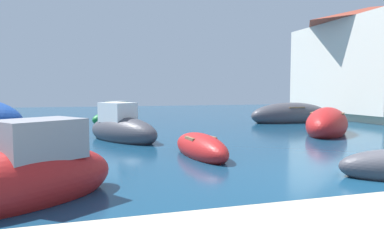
{
  "coord_description": "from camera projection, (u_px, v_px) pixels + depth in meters",
  "views": [
    {
      "loc": [
        -6.52,
        -6.3,
        2.03
      ],
      "look_at": [
        -1.99,
        9.05,
        0.81
      ],
      "focal_mm": 33.68,
      "sensor_mm": 36.0,
      "label": 1
    }
  ],
  "objects": [
    {
      "name": "moored_boat_5",
      "position": [
        201.0,
        148.0,
        11.08
      ],
      "size": [
        1.3,
        3.36,
        0.91
      ],
      "rotation": [
        0.0,
        0.0,
        4.8
      ],
      "color": "#B21E1E",
      "rests_on": "ground"
    },
    {
      "name": "moored_boat_7",
      "position": [
        114.0,
        117.0,
        22.09
      ],
      "size": [
        3.15,
        2.61,
        1.58
      ],
      "rotation": [
        0.0,
        0.0,
        3.72
      ],
      "color": "#197233",
      "rests_on": "ground"
    },
    {
      "name": "moored_boat_6",
      "position": [
        291.0,
        115.0,
        22.71
      ],
      "size": [
        5.49,
        1.89,
        1.62
      ],
      "rotation": [
        0.0,
        0.0,
        3.16
      ],
      "color": "#3F3F47",
      "rests_on": "ground"
    },
    {
      "name": "moored_boat_0",
      "position": [
        327.0,
        124.0,
        16.71
      ],
      "size": [
        4.48,
        4.62,
        1.6
      ],
      "rotation": [
        0.0,
        0.0,
        0.82
      ],
      "color": "#B21E1E",
      "rests_on": "ground"
    },
    {
      "name": "waterfront_building_annex",
      "position": [
        368.0,
        59.0,
        25.8
      ],
      "size": [
        6.96,
        10.41,
        7.43
      ],
      "color": "silver",
      "rests_on": "quay_promenade"
    },
    {
      "name": "moored_boat_1",
      "position": [
        122.0,
        129.0,
        14.54
      ],
      "size": [
        3.2,
        4.2,
        1.81
      ],
      "rotation": [
        0.0,
        0.0,
        5.23
      ],
      "color": "#3F3F47",
      "rests_on": "ground"
    },
    {
      "name": "moored_boat_9",
      "position": [
        28.0,
        176.0,
        6.52
      ],
      "size": [
        3.74,
        3.21,
        1.79
      ],
      "rotation": [
        0.0,
        0.0,
        3.75
      ],
      "color": "#B21E1E",
      "rests_on": "ground"
    }
  ]
}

